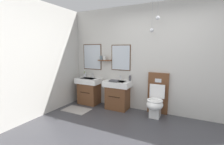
% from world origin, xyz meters
% --- Properties ---
extents(wall_back, '(5.18, 0.38, 2.63)m').
position_xyz_m(wall_back, '(-0.02, 1.74, 1.32)').
color(wall_back, beige).
rests_on(wall_back, ground).
extents(wall_left, '(0.12, 3.61, 2.63)m').
position_xyz_m(wall_left, '(-2.53, 0.00, 1.32)').
color(wall_left, beige).
rests_on(wall_left, ground).
extents(bath_mat, '(0.68, 0.44, 0.01)m').
position_xyz_m(bath_mat, '(-1.97, 0.90, 0.01)').
color(bath_mat, '#9E9993').
rests_on(bath_mat, ground).
extents(vanity_sink_left, '(0.68, 0.47, 0.74)m').
position_xyz_m(vanity_sink_left, '(-1.97, 1.49, 0.40)').
color(vanity_sink_left, brown).
rests_on(vanity_sink_left, ground).
extents(tap_on_left_sink, '(0.03, 0.13, 0.11)m').
position_xyz_m(tap_on_left_sink, '(-1.97, 1.66, 0.81)').
color(tap_on_left_sink, silver).
rests_on(tap_on_left_sink, vanity_sink_left).
extents(vanity_sink_right, '(0.68, 0.47, 0.74)m').
position_xyz_m(vanity_sink_right, '(-1.06, 1.49, 0.40)').
color(vanity_sink_right, brown).
rests_on(vanity_sink_right, ground).
extents(tap_on_right_sink, '(0.03, 0.13, 0.11)m').
position_xyz_m(tap_on_right_sink, '(-1.06, 1.66, 0.81)').
color(tap_on_right_sink, silver).
rests_on(tap_on_right_sink, vanity_sink_right).
extents(toilet, '(0.48, 0.63, 1.00)m').
position_xyz_m(toilet, '(-0.07, 1.48, 0.38)').
color(toilet, brown).
rests_on(toilet, ground).
extents(toothbrush_cup, '(0.07, 0.07, 0.20)m').
position_xyz_m(toothbrush_cup, '(-2.23, 1.64, 0.80)').
color(toothbrush_cup, silver).
rests_on(toothbrush_cup, vanity_sink_left).
extents(soap_dispenser, '(0.06, 0.06, 0.18)m').
position_xyz_m(soap_dispenser, '(-0.79, 1.65, 0.82)').
color(soap_dispenser, '#4C4C51').
rests_on(soap_dispenser, vanity_sink_right).
extents(folded_hand_towel, '(0.22, 0.16, 0.04)m').
position_xyz_m(folded_hand_towel, '(-1.10, 1.35, 0.76)').
color(folded_hand_towel, '#47474C').
rests_on(folded_hand_towel, vanity_sink_right).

